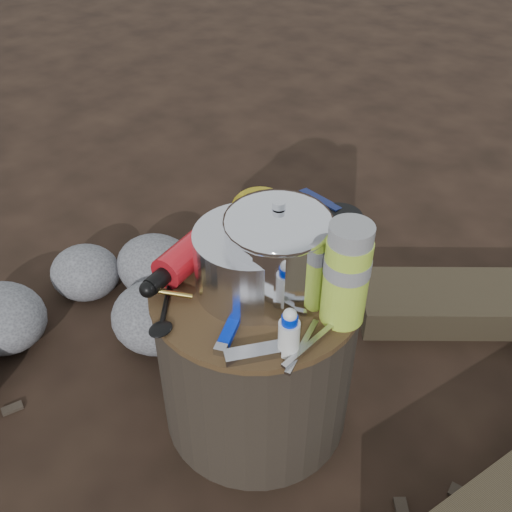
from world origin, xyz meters
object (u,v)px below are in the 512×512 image
Objects in this scene: stump at (256,354)px; thermos at (346,275)px; camping_pot at (278,251)px; travel_mug at (338,241)px; fuel_bottle at (198,246)px.

thermos is at bearing 12.23° from stump.
camping_pot reaches higher than stump.
travel_mug is at bearing 127.50° from thermos.
fuel_bottle is (-0.15, -0.01, 0.23)m from stump.
thermos is (0.33, 0.05, 0.07)m from fuel_bottle.
fuel_bottle is 0.34m from thermos.
travel_mug reaches higher than fuel_bottle.
thermos is 0.16m from travel_mug.
camping_pot reaches higher than travel_mug.
stump is 3.40× the size of travel_mug.
camping_pot is 0.16m from travel_mug.
thermos reaches higher than fuel_bottle.
thermos is (0.18, 0.04, 0.30)m from stump.
stump is at bearing -4.33° from fuel_bottle.
thermos is at bearing -52.50° from travel_mug.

